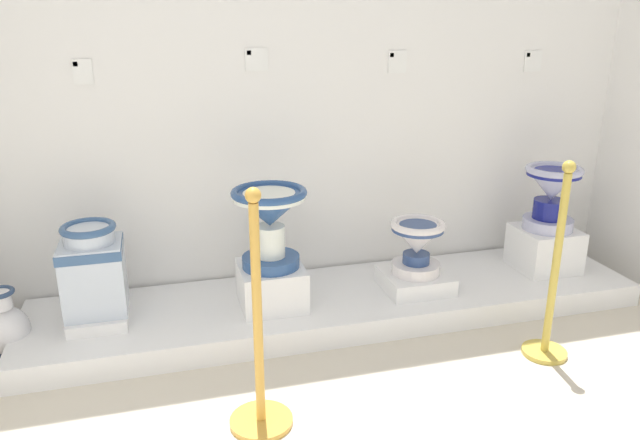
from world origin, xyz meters
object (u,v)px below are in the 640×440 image
object	(u,v)px
antique_toilet_central_ornate	(93,267)
antique_toilet_rightmost	(417,242)
antique_toilet_broad_patterned	(552,191)
info_placard_fourth	(533,61)
antique_toilet_squat_floral	(270,215)
stanchion_post_near_left	(259,363)
plinth_block_squat_floral	(272,285)
decorative_vase_companion	(5,328)
info_placard_second	(256,59)
info_placard_third	(397,62)
info_placard_first	(82,71)
stanchion_post_near_right	(552,295)
plinth_block_rightmost	(415,280)
plinth_block_central_ornate	(99,315)
plinth_block_broad_patterned	(544,248)

from	to	relation	value
antique_toilet_central_ornate	antique_toilet_rightmost	world-z (taller)	antique_toilet_central_ornate
antique_toilet_broad_patterned	info_placard_fourth	distance (m)	0.85
antique_toilet_squat_floral	stanchion_post_near_left	xyz separation A→B (m)	(-0.21, -0.84, -0.36)
plinth_block_squat_floral	decorative_vase_companion	world-z (taller)	decorative_vase_companion
info_placard_second	info_placard_third	world-z (taller)	info_placard_second
antique_toilet_broad_patterned	info_placard_fourth	size ratio (longest dim) A/B	3.05
antique_toilet_squat_floral	decorative_vase_companion	distance (m)	1.46
info_placard_second	info_placard_first	bearing A→B (deg)	-180.00
antique_toilet_squat_floral	antique_toilet_rightmost	world-z (taller)	antique_toilet_squat_floral
info_placard_first	info_placard_third	bearing A→B (deg)	0.00
info_placard_second	stanchion_post_near_right	distance (m)	2.02
info_placard_first	info_placard_third	size ratio (longest dim) A/B	0.99
plinth_block_squat_floral	plinth_block_rightmost	distance (m)	0.86
info_placard_first	stanchion_post_near_right	size ratio (longest dim) A/B	0.13
antique_toilet_squat_floral	plinth_block_rightmost	bearing A→B (deg)	-1.00
antique_toilet_broad_patterned	info_placard_fourth	xyz separation A→B (m)	(0.03, 0.39, 0.75)
antique_toilet_broad_patterned	info_placard_first	xyz separation A→B (m)	(-2.67, 0.39, 0.75)
info_placard_second	decorative_vase_companion	size ratio (longest dim) A/B	0.34
plinth_block_squat_floral	stanchion_post_near_right	bearing A→B (deg)	-27.37
plinth_block_rightmost	antique_toilet_central_ornate	bearing A→B (deg)	177.82
antique_toilet_squat_floral	antique_toilet_rightmost	size ratio (longest dim) A/B	1.36
info_placard_fourth	antique_toilet_broad_patterned	bearing A→B (deg)	-94.73
plinth_block_squat_floral	info_placard_second	bearing A→B (deg)	86.22
plinth_block_central_ornate	antique_toilet_rightmost	distance (m)	1.80
plinth_block_squat_floral	antique_toilet_squat_floral	distance (m)	0.41
antique_toilet_rightmost	info_placard_first	bearing A→B (deg)	165.39
plinth_block_squat_floral	antique_toilet_broad_patterned	world-z (taller)	antique_toilet_broad_patterned
plinth_block_broad_patterned	antique_toilet_broad_patterned	bearing A→B (deg)	0.00
plinth_block_rightmost	info_placard_third	bearing A→B (deg)	87.43
info_placard_third	plinth_block_squat_floral	bearing A→B (deg)	-153.32
antique_toilet_broad_patterned	stanchion_post_near_left	xyz separation A→B (m)	(-1.99, -0.90, -0.35)
plinth_block_squat_floral	stanchion_post_near_left	bearing A→B (deg)	-104.29
antique_toilet_central_ornate	stanchion_post_near_left	bearing A→B (deg)	-51.79
plinth_block_squat_floral	antique_toilet_broad_patterned	size ratio (longest dim) A/B	0.90
antique_toilet_central_ornate	info_placard_fourth	world-z (taller)	info_placard_fourth
antique_toilet_central_ornate	info_placard_fourth	distance (m)	2.92
plinth_block_central_ornate	plinth_block_rightmost	world-z (taller)	plinth_block_rightmost
plinth_block_central_ornate	info_placard_first	distance (m)	1.29
antique_toilet_squat_floral	plinth_block_broad_patterned	size ratio (longest dim) A/B	1.23
antique_toilet_central_ornate	plinth_block_broad_patterned	xyz separation A→B (m)	(2.70, -0.00, -0.18)
info_placard_fourth	decorative_vase_companion	bearing A→B (deg)	-172.68
stanchion_post_near_left	stanchion_post_near_right	bearing A→B (deg)	6.34
info_placard_second	info_placard_third	size ratio (longest dim) A/B	0.97
antique_toilet_central_ornate	plinth_block_broad_patterned	size ratio (longest dim) A/B	1.33
plinth_block_central_ornate	antique_toilet_squat_floral	bearing A→B (deg)	-3.28
plinth_block_broad_patterned	info_placard_first	bearing A→B (deg)	171.67
info_placard_second	stanchion_post_near_right	bearing A→B (deg)	-41.23
plinth_block_rightmost	antique_toilet_broad_patterned	bearing A→B (deg)	4.13
antique_toilet_rightmost	decorative_vase_companion	bearing A→B (deg)	178.76
decorative_vase_companion	stanchion_post_near_right	bearing A→B (deg)	-14.83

